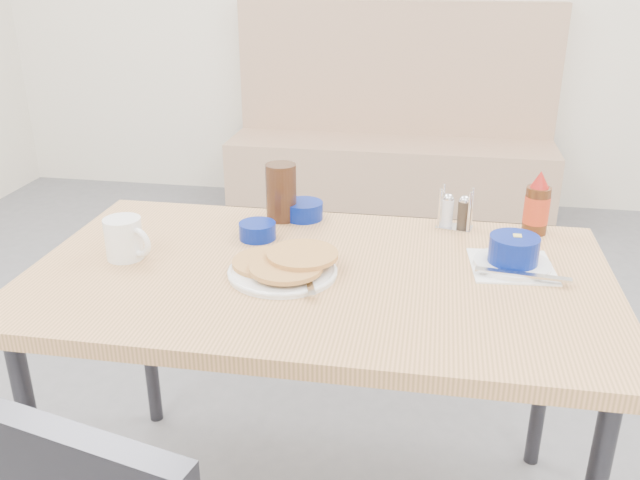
% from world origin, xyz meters
% --- Properties ---
extents(booth_bench, '(1.90, 0.56, 1.22)m').
position_xyz_m(booth_bench, '(0.00, 2.78, 0.35)').
color(booth_bench, tan).
rests_on(booth_bench, ground).
extents(dining_table, '(1.40, 0.80, 0.76)m').
position_xyz_m(dining_table, '(0.00, 0.25, 0.70)').
color(dining_table, tan).
rests_on(dining_table, ground).
extents(pancake_plate, '(0.26, 0.26, 0.05)m').
position_xyz_m(pancake_plate, '(-0.08, 0.22, 0.78)').
color(pancake_plate, white).
rests_on(pancake_plate, dining_table).
extents(coffee_mug, '(0.13, 0.09, 0.11)m').
position_xyz_m(coffee_mug, '(-0.49, 0.24, 0.81)').
color(coffee_mug, white).
rests_on(coffee_mug, dining_table).
extents(grits_setting, '(0.23, 0.21, 0.08)m').
position_xyz_m(grits_setting, '(0.46, 0.35, 0.80)').
color(grits_setting, white).
rests_on(grits_setting, dining_table).
extents(creamer_bowl, '(0.11, 0.11, 0.05)m').
position_xyz_m(creamer_bowl, '(-0.10, 0.59, 0.78)').
color(creamer_bowl, navy).
rests_on(creamer_bowl, dining_table).
extents(butter_bowl, '(0.10, 0.10, 0.04)m').
position_xyz_m(butter_bowl, '(-0.20, 0.42, 0.78)').
color(butter_bowl, navy).
rests_on(butter_bowl, dining_table).
extents(amber_tumbler, '(0.09, 0.09, 0.16)m').
position_xyz_m(amber_tumbler, '(-0.16, 0.57, 0.84)').
color(amber_tumbler, '#351D10').
rests_on(amber_tumbler, dining_table).
extents(condiment_caddy, '(0.11, 0.07, 0.12)m').
position_xyz_m(condiment_caddy, '(0.33, 0.59, 0.80)').
color(condiment_caddy, silver).
rests_on(condiment_caddy, dining_table).
extents(syrup_bottle, '(0.07, 0.07, 0.18)m').
position_xyz_m(syrup_bottle, '(0.54, 0.59, 0.84)').
color(syrup_bottle, '#47230F').
rests_on(syrup_bottle, dining_table).
extents(sugar_wrapper, '(0.04, 0.03, 0.00)m').
position_xyz_m(sugar_wrapper, '(-0.16, 0.30, 0.76)').
color(sugar_wrapper, '#D94869').
rests_on(sugar_wrapper, dining_table).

